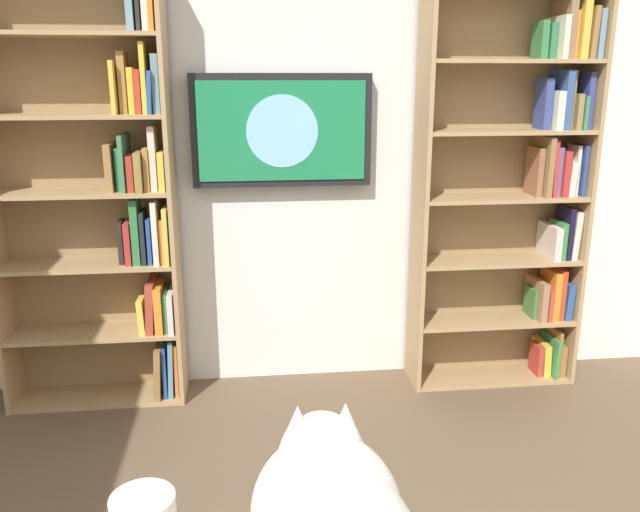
{
  "coord_description": "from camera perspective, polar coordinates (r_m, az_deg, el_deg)",
  "views": [
    {
      "loc": [
        0.26,
        1.17,
        1.66
      ],
      "look_at": [
        0.0,
        -1.08,
        1.02
      ],
      "focal_mm": 35.94,
      "sensor_mm": 36.0,
      "label": 1
    }
  ],
  "objects": [
    {
      "name": "wall_back",
      "position": [
        3.43,
        -2.15,
        10.47
      ],
      "size": [
        4.52,
        0.06,
        2.7
      ],
      "primitive_type": "cube",
      "color": "silver",
      "rests_on": "ground"
    },
    {
      "name": "bookshelf_left",
      "position": [
        3.59,
        17.41,
        5.64
      ],
      "size": [
        0.9,
        0.28,
        2.09
      ],
      "color": "tan",
      "rests_on": "ground"
    },
    {
      "name": "bookshelf_right",
      "position": [
        3.36,
        -18.53,
        5.06
      ],
      "size": [
        0.89,
        0.28,
        2.23
      ],
      "color": "tan",
      "rests_on": "ground"
    },
    {
      "name": "wall_mounted_tv",
      "position": [
        3.34,
        -3.42,
        11.07
      ],
      "size": [
        0.92,
        0.07,
        0.57
      ],
      "color": "black"
    }
  ]
}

